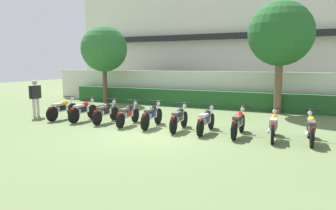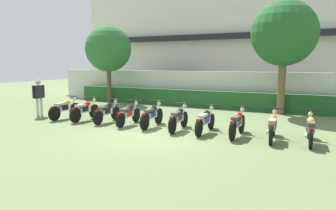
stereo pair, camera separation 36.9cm
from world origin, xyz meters
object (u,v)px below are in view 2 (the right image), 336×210
Objects in this scene: motorcycle_in_row_5 at (178,118)px; motorcycle_in_row_7 at (237,123)px; tree_near_inspector at (108,49)px; motorcycle_in_row_9 at (310,129)px; motorcycle_in_row_1 at (85,110)px; motorcycle_in_row_6 at (205,120)px; parked_car at (168,86)px; motorcycle_in_row_0 at (65,108)px; motorcycle_in_row_4 at (152,115)px; motorcycle_in_row_2 at (107,112)px; motorcycle_in_row_3 at (128,114)px; motorcycle_in_row_8 at (273,126)px; inspector_person at (39,95)px; tree_far_side at (284,34)px.

motorcycle_in_row_7 is at bearing -93.67° from motorcycle_in_row_5.
tree_near_inspector is 2.44× the size of motorcycle_in_row_9.
motorcycle_in_row_1 is 0.95× the size of motorcycle_in_row_6.
motorcycle_in_row_5 is (4.53, -8.46, -0.49)m from parked_car.
motorcycle_in_row_0 reaches higher than motorcycle_in_row_9.
motorcycle_in_row_1 is 0.95× the size of motorcycle_in_row_4.
motorcycle_in_row_4 reaches higher than motorcycle_in_row_5.
motorcycle_in_row_2 is at bearing -87.08° from motorcycle_in_row_1.
motorcycle_in_row_4 is (5.94, -5.31, -2.82)m from tree_near_inspector.
motorcycle_in_row_8 is (5.46, -0.08, 0.01)m from motorcycle_in_row_3.
inspector_person is at bearing 89.86° from motorcycle_in_row_7.
tree_near_inspector is 6.63m from motorcycle_in_row_1.
motorcycle_in_row_1 is (-7.30, -5.40, -3.33)m from tree_far_side.
motorcycle_in_row_9 is 1.14× the size of inspector_person.
motorcycle_in_row_2 is (1.23, -8.33, -0.50)m from parked_car.
motorcycle_in_row_6 is (6.50, 0.03, -0.01)m from motorcycle_in_row_0.
motorcycle_in_row_3 is at bearing -96.05° from motorcycle_in_row_2.
motorcycle_in_row_2 is at bearing -54.28° from tree_near_inspector.
motorcycle_in_row_0 is 4.34m from motorcycle_in_row_4.
tree_near_inspector is 2.79× the size of inspector_person.
motorcycle_in_row_8 is at bearing -42.45° from parked_car.
motorcycle_in_row_8 is (2.26, -0.07, 0.01)m from motorcycle_in_row_6.
motorcycle_in_row_2 is (3.80, -5.28, -2.83)m from tree_near_inspector.
motorcycle_in_row_7 is at bearing 0.01° from inspector_person.
motorcycle_in_row_7 is (7.64, -0.02, 0.00)m from motorcycle_in_row_0.
tree_near_inspector is at bearing 43.88° from motorcycle_in_row_4.
motorcycle_in_row_1 is at bearing 86.59° from motorcycle_in_row_4.
motorcycle_in_row_4 is 1.03× the size of motorcycle_in_row_8.
motorcycle_in_row_7 reaches higher than motorcycle_in_row_9.
motorcycle_in_row_4 is 5.51m from motorcycle_in_row_9.
motorcycle_in_row_3 is 1.11× the size of inspector_person.
motorcycle_in_row_4 is 1.17m from motorcycle_in_row_5.
motorcycle_in_row_3 is 5.46m from motorcycle_in_row_8.
motorcycle_in_row_8 is 1.12× the size of inspector_person.
tree_near_inspector is 2.55× the size of motorcycle_in_row_1.
motorcycle_in_row_3 is at bearing -69.52° from parked_car.
tree_near_inspector reaches higher than motorcycle_in_row_0.
tree_far_side reaches higher than motorcycle_in_row_2.
inspector_person is at bearing 86.26° from motorcycle_in_row_3.
motorcycle_in_row_6 is 1.14m from motorcycle_in_row_7.
motorcycle_in_row_0 is at bearing 86.26° from motorcycle_in_row_3.
inspector_person is at bearing 86.18° from motorcycle_in_row_5.
motorcycle_in_row_0 is (-0.97, -8.44, -0.48)m from parked_car.
tree_far_side is 2.84× the size of motorcycle_in_row_0.
tree_near_inspector is at bearing 59.51° from motorcycle_in_row_7.
parked_car reaches higher than motorcycle_in_row_6.
motorcycle_in_row_6 is (1.00, 0.05, -0.01)m from motorcycle_in_row_5.
motorcycle_in_row_1 is 0.99× the size of motorcycle_in_row_3.
motorcycle_in_row_6 is at bearing -95.83° from motorcycle_in_row_4.
motorcycle_in_row_1 is 7.66m from motorcycle_in_row_8.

